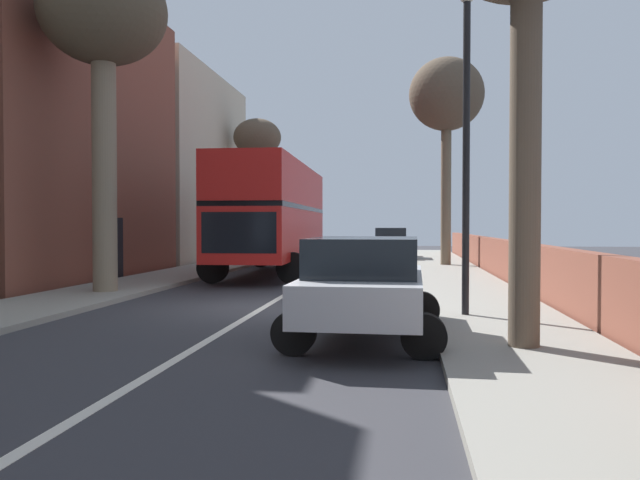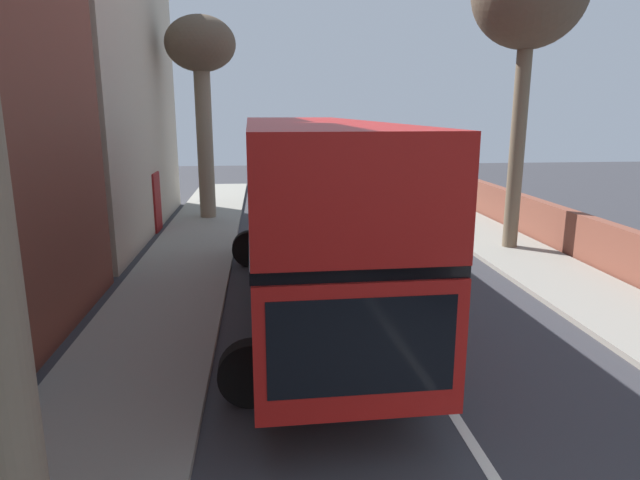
{
  "view_description": "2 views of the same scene",
  "coord_description": "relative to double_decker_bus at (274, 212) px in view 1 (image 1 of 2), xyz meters",
  "views": [
    {
      "loc": [
        3.09,
        -13.72,
        1.86
      ],
      "look_at": [
        0.32,
        7.14,
        1.35
      ],
      "focal_mm": 34.94,
      "sensor_mm": 36.0,
      "label": 1
    },
    {
      "loc": [
        -2.66,
        -2.13,
        4.28
      ],
      "look_at": [
        -1.16,
        12.4,
        0.83
      ],
      "focal_mm": 31.02,
      "sensor_mm": 36.0,
      "label": 2
    }
  ],
  "objects": [
    {
      "name": "ground_plane",
      "position": [
        1.7,
        -9.2,
        -2.35
      ],
      "size": [
        84.0,
        84.0,
        0.0
      ],
      "primitive_type": "plane",
      "color": "#333338"
    },
    {
      "name": "road_centre_line",
      "position": [
        1.7,
        -9.2,
        -2.35
      ],
      "size": [
        0.16,
        54.0,
        0.01
      ],
      "primitive_type": "cube",
      "color": "silver",
      "rests_on": "ground"
    },
    {
      "name": "sidewalk_left",
      "position": [
        -3.2,
        -9.2,
        -2.29
      ],
      "size": [
        2.6,
        60.0,
        0.12
      ],
      "primitive_type": "cube",
      "color": "gray",
      "rests_on": "ground"
    },
    {
      "name": "sidewalk_right",
      "position": [
        6.6,
        -9.2,
        -2.29
      ],
      "size": [
        2.6,
        60.0,
        0.12
      ],
      "primitive_type": "cube",
      "color": "gray",
      "rests_on": "ground"
    },
    {
      "name": "boundary_wall_right",
      "position": [
        8.15,
        -9.2,
        -1.67
      ],
      "size": [
        0.36,
        54.0,
        1.36
      ],
      "primitive_type": "cube",
      "color": "brown",
      "rests_on": "ground"
    },
    {
      "name": "double_decker_bus",
      "position": [
        0.0,
        0.0,
        0.0
      ],
      "size": [
        3.74,
        11.19,
        4.06
      ],
      "color": "red",
      "rests_on": "ground"
    },
    {
      "name": "parked_car_silver_right_0",
      "position": [
        4.2,
        -12.95,
        -1.42
      ],
      "size": [
        2.53,
        4.49,
        1.65
      ],
      "color": "#B7BABF",
      "rests_on": "ground"
    },
    {
      "name": "parked_car_silver_right_2",
      "position": [
        4.2,
        10.52,
        -1.39
      ],
      "size": [
        2.41,
        4.6,
        1.7
      ],
      "color": "#B7BABF",
      "rests_on": "ground"
    },
    {
      "name": "street_tree_left_0",
      "position": [
        -2.97,
        -7.48,
        4.76
      ],
      "size": [
        3.3,
        3.3,
        8.7
      ],
      "color": "#7A6B56",
      "rests_on": "sidewalk_left"
    },
    {
      "name": "street_tree_left_2",
      "position": [
        -3.17,
        10.73,
        3.84
      ],
      "size": [
        2.63,
        2.63,
        7.6
      ],
      "color": "#7A6B56",
      "rests_on": "sidewalk_left"
    },
    {
      "name": "street_tree_right_3",
      "position": [
        6.67,
        4.76,
        5.04
      ],
      "size": [
        3.24,
        3.24,
        9.01
      ],
      "color": "brown",
      "rests_on": "sidewalk_right"
    },
    {
      "name": "lamppost_right",
      "position": [
        6.0,
        -10.65,
        1.45
      ],
      "size": [
        0.32,
        0.32,
        6.31
      ],
      "color": "black",
      "rests_on": "sidewalk_right"
    }
  ]
}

